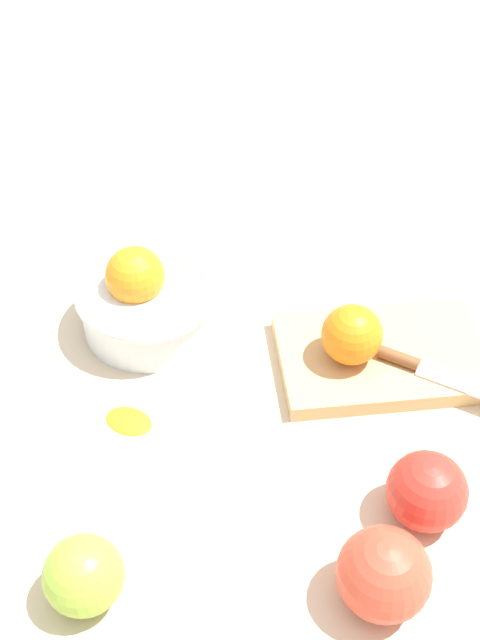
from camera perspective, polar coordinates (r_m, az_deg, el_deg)
The scene contains 9 objects.
ground_plane at distance 0.86m, azimuth 0.55°, elevation -6.76°, with size 2.40×2.40×0.00m, color beige.
bowl at distance 0.93m, azimuth -6.61°, elevation 1.44°, with size 0.16×0.16×0.11m.
cutting_board at distance 0.92m, azimuth 9.94°, elevation -2.53°, with size 0.23×0.15×0.02m, color tan.
orange_on_board at distance 0.87m, azimuth 7.88°, elevation -1.03°, with size 0.07×0.07×0.07m, color orange.
knife at distance 0.89m, azimuth 13.06°, elevation -3.44°, with size 0.14×0.09×0.01m.
apple_front_right at distance 0.73m, azimuth 10.07°, elevation -17.18°, with size 0.08×0.08×0.08m, color #D6422D.
apple_front_right_2 at distance 0.78m, azimuth 13.00°, elevation -11.64°, with size 0.08×0.08×0.08m, color red.
apple_front_left at distance 0.73m, azimuth -10.94°, elevation -17.22°, with size 0.07×0.07×0.07m, color #8EB738.
citrus_peel at distance 0.86m, azimuth -7.85°, elevation -6.92°, with size 0.05×0.04×0.01m, color orange.
Camera 1 is at (-0.01, -0.54, 0.67)m, focal length 45.52 mm.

